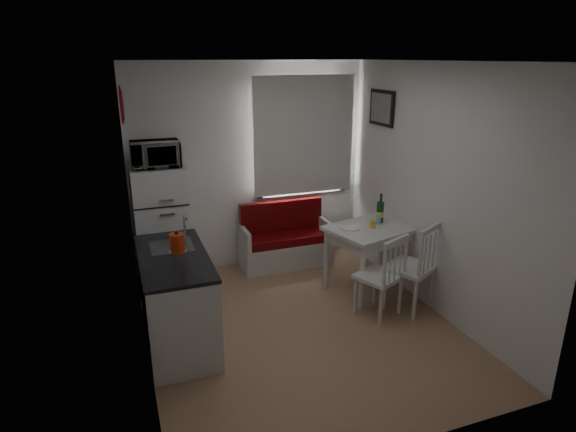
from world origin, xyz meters
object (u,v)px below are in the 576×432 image
(bench, at_px, (285,245))
(kettle, at_px, (177,243))
(fridge, at_px, (162,228))
(kitchen_counter, at_px, (176,298))
(microwave, at_px, (155,154))
(chair_left, at_px, (384,269))
(dining_table, at_px, (374,233))
(chair_right, at_px, (416,259))
(wine_bottle, at_px, (380,208))

(bench, height_order, kettle, kettle)
(fridge, bearing_deg, kitchen_counter, -90.90)
(kitchen_counter, bearing_deg, microwave, 89.06)
(kitchen_counter, xyz_separation_m, bench, (1.58, 1.35, -0.18))
(chair_left, bearing_deg, dining_table, 45.43)
(kettle, bearing_deg, chair_left, -8.83)
(dining_table, relative_size, chair_right, 1.87)
(chair_right, distance_m, microwave, 3.03)
(microwave, distance_m, wine_bottle, 2.62)
(dining_table, distance_m, fridge, 2.47)
(kitchen_counter, distance_m, chair_left, 2.10)
(dining_table, relative_size, chair_left, 2.13)
(dining_table, bearing_deg, bench, 111.51)
(kitchen_counter, bearing_deg, dining_table, 8.83)
(bench, relative_size, chair_right, 1.84)
(chair_right, xyz_separation_m, kettle, (-2.40, 0.32, 0.39))
(kitchen_counter, bearing_deg, chair_right, -7.26)
(dining_table, relative_size, wine_bottle, 3.45)
(bench, relative_size, wine_bottle, 3.39)
(chair_left, bearing_deg, fridge, 119.06)
(kitchen_counter, bearing_deg, chair_left, -8.32)
(bench, bearing_deg, fridge, -176.08)
(fridge, distance_m, kettle, 1.26)
(kitchen_counter, xyz_separation_m, fridge, (0.02, 1.24, 0.28))
(dining_table, distance_m, kettle, 2.32)
(kitchen_counter, bearing_deg, kettle, 12.77)
(fridge, bearing_deg, dining_table, -20.97)
(fridge, bearing_deg, bench, 3.92)
(kitchen_counter, relative_size, dining_table, 1.11)
(chair_left, bearing_deg, wine_bottle, 39.85)
(kettle, bearing_deg, fridge, 91.39)
(kitchen_counter, xyz_separation_m, chair_left, (2.07, -0.30, 0.11))
(dining_table, xyz_separation_m, wine_bottle, (0.13, 0.10, 0.26))
(chair_left, xyz_separation_m, kettle, (-2.02, 0.31, 0.44))
(bench, bearing_deg, chair_left, -73.47)
(kitchen_counter, distance_m, bench, 2.09)
(chair_left, height_order, fridge, fridge)
(kitchen_counter, relative_size, chair_right, 2.07)
(fridge, distance_m, microwave, 0.88)
(fridge, height_order, microwave, microwave)
(microwave, bearing_deg, kitchen_counter, -90.94)
(chair_right, distance_m, kettle, 2.45)
(chair_left, bearing_deg, chair_right, -25.30)
(kettle, distance_m, wine_bottle, 2.44)
(chair_right, bearing_deg, kitchen_counter, 144.08)
(dining_table, height_order, chair_left, chair_left)
(bench, distance_m, wine_bottle, 1.41)
(microwave, bearing_deg, wine_bottle, -16.79)
(kitchen_counter, height_order, chair_right, kitchen_counter)
(dining_table, bearing_deg, fridge, 143.74)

